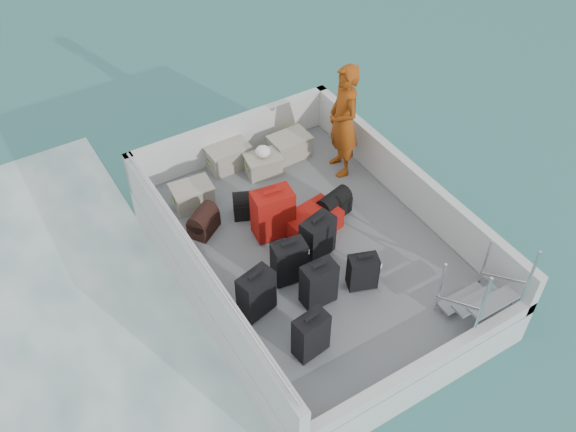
{
  "coord_description": "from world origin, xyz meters",
  "views": [
    {
      "loc": [
        -3.57,
        -5.18,
        7.32
      ],
      "look_at": [
        -0.19,
        0.36,
        1.0
      ],
      "focal_mm": 40.0,
      "sensor_mm": 36.0,
      "label": 1
    }
  ],
  "objects_px": {
    "suitcase_1": "(256,294)",
    "crate_0": "(193,196)",
    "suitcase_8": "(312,222)",
    "suitcase_7": "(317,238)",
    "crate_2": "(263,165)",
    "suitcase_3": "(319,284)",
    "suitcase_4": "(289,262)",
    "crate_1": "(227,157)",
    "passenger": "(343,121)",
    "suitcase_5": "(273,214)",
    "crate_3": "(290,147)",
    "suitcase_0": "(311,336)",
    "suitcase_6": "(363,272)"
  },
  "relations": [
    {
      "from": "suitcase_0",
      "to": "crate_2",
      "type": "height_order",
      "value": "suitcase_0"
    },
    {
      "from": "suitcase_8",
      "to": "suitcase_6",
      "type": "bearing_deg",
      "value": 170.92
    },
    {
      "from": "suitcase_4",
      "to": "suitcase_8",
      "type": "height_order",
      "value": "suitcase_4"
    },
    {
      "from": "suitcase_8",
      "to": "suitcase_4",
      "type": "bearing_deg",
      "value": 120.43
    },
    {
      "from": "suitcase_0",
      "to": "crate_1",
      "type": "height_order",
      "value": "suitcase_0"
    },
    {
      "from": "suitcase_1",
      "to": "suitcase_3",
      "type": "distance_m",
      "value": 0.81
    },
    {
      "from": "suitcase_4",
      "to": "crate_1",
      "type": "xyz_separation_m",
      "value": [
        0.4,
        2.56,
        -0.14
      ]
    },
    {
      "from": "suitcase_0",
      "to": "crate_3",
      "type": "relative_size",
      "value": 1.09
    },
    {
      "from": "suitcase_1",
      "to": "suitcase_5",
      "type": "bearing_deg",
      "value": 37.78
    },
    {
      "from": "suitcase_3",
      "to": "crate_2",
      "type": "height_order",
      "value": "suitcase_3"
    },
    {
      "from": "suitcase_1",
      "to": "suitcase_8",
      "type": "relative_size",
      "value": 0.88
    },
    {
      "from": "suitcase_3",
      "to": "suitcase_4",
      "type": "bearing_deg",
      "value": 103.5
    },
    {
      "from": "suitcase_7",
      "to": "suitcase_3",
      "type": "bearing_deg",
      "value": -135.92
    },
    {
      "from": "suitcase_0",
      "to": "crate_0",
      "type": "height_order",
      "value": "suitcase_0"
    },
    {
      "from": "suitcase_5",
      "to": "crate_0",
      "type": "distance_m",
      "value": 1.39
    },
    {
      "from": "suitcase_5",
      "to": "crate_3",
      "type": "height_order",
      "value": "suitcase_5"
    },
    {
      "from": "suitcase_6",
      "to": "crate_0",
      "type": "bearing_deg",
      "value": 135.0
    },
    {
      "from": "suitcase_5",
      "to": "crate_2",
      "type": "relative_size",
      "value": 1.47
    },
    {
      "from": "suitcase_7",
      "to": "crate_2",
      "type": "distance_m",
      "value": 1.95
    },
    {
      "from": "suitcase_8",
      "to": "suitcase_3",
      "type": "bearing_deg",
      "value": 141.99
    },
    {
      "from": "suitcase_8",
      "to": "crate_2",
      "type": "height_order",
      "value": "crate_2"
    },
    {
      "from": "suitcase_8",
      "to": "crate_3",
      "type": "bearing_deg",
      "value": -29.16
    },
    {
      "from": "suitcase_5",
      "to": "crate_3",
      "type": "bearing_deg",
      "value": 58.14
    },
    {
      "from": "crate_2",
      "to": "passenger",
      "type": "bearing_deg",
      "value": -26.4
    },
    {
      "from": "suitcase_6",
      "to": "crate_3",
      "type": "xyz_separation_m",
      "value": [
        0.63,
        2.87,
        -0.09
      ]
    },
    {
      "from": "suitcase_0",
      "to": "suitcase_7",
      "type": "bearing_deg",
      "value": 46.33
    },
    {
      "from": "suitcase_0",
      "to": "suitcase_4",
      "type": "distance_m",
      "value": 1.2
    },
    {
      "from": "suitcase_0",
      "to": "suitcase_1",
      "type": "distance_m",
      "value": 0.91
    },
    {
      "from": "suitcase_7",
      "to": "crate_0",
      "type": "height_order",
      "value": "suitcase_7"
    },
    {
      "from": "suitcase_1",
      "to": "crate_0",
      "type": "bearing_deg",
      "value": 72.47
    },
    {
      "from": "suitcase_4",
      "to": "passenger",
      "type": "height_order",
      "value": "passenger"
    },
    {
      "from": "suitcase_6",
      "to": "crate_2",
      "type": "bearing_deg",
      "value": 108.82
    },
    {
      "from": "crate_0",
      "to": "crate_2",
      "type": "xyz_separation_m",
      "value": [
        1.28,
        0.09,
        -0.01
      ]
    },
    {
      "from": "suitcase_5",
      "to": "crate_3",
      "type": "relative_size",
      "value": 1.29
    },
    {
      "from": "suitcase_1",
      "to": "suitcase_6",
      "type": "distance_m",
      "value": 1.45
    },
    {
      "from": "suitcase_0",
      "to": "suitcase_4",
      "type": "relative_size",
      "value": 1.0
    },
    {
      "from": "suitcase_8",
      "to": "crate_0",
      "type": "bearing_deg",
      "value": 33.72
    },
    {
      "from": "suitcase_1",
      "to": "crate_0",
      "type": "relative_size",
      "value": 1.21
    },
    {
      "from": "suitcase_6",
      "to": "suitcase_8",
      "type": "distance_m",
      "value": 1.24
    },
    {
      "from": "suitcase_7",
      "to": "crate_3",
      "type": "relative_size",
      "value": 1.1
    },
    {
      "from": "suitcase_1",
      "to": "crate_2",
      "type": "xyz_separation_m",
      "value": [
        1.45,
        2.36,
        -0.19
      ]
    },
    {
      "from": "suitcase_7",
      "to": "suitcase_8",
      "type": "height_order",
      "value": "suitcase_7"
    },
    {
      "from": "suitcase_1",
      "to": "suitcase_5",
      "type": "height_order",
      "value": "suitcase_5"
    },
    {
      "from": "suitcase_0",
      "to": "crate_0",
      "type": "relative_size",
      "value": 1.15
    },
    {
      "from": "suitcase_6",
      "to": "crate_0",
      "type": "xyz_separation_m",
      "value": [
        -1.24,
        2.62,
        -0.1
      ]
    },
    {
      "from": "suitcase_3",
      "to": "suitcase_4",
      "type": "distance_m",
      "value": 0.54
    },
    {
      "from": "suitcase_5",
      "to": "crate_1",
      "type": "bearing_deg",
      "value": 92.47
    },
    {
      "from": "suitcase_5",
      "to": "crate_2",
      "type": "bearing_deg",
      "value": 73.41
    },
    {
      "from": "suitcase_3",
      "to": "suitcase_8",
      "type": "bearing_deg",
      "value": 60.82
    },
    {
      "from": "suitcase_4",
      "to": "suitcase_7",
      "type": "height_order",
      "value": "suitcase_7"
    }
  ]
}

